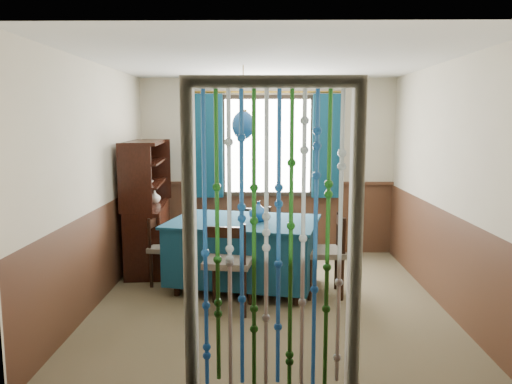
{
  "coord_description": "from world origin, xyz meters",
  "views": [
    {
      "loc": [
        -0.06,
        -5.12,
        1.9
      ],
      "look_at": [
        -0.14,
        0.35,
        1.12
      ],
      "focal_mm": 35.0,
      "sensor_mm": 36.0,
      "label": 1
    }
  ],
  "objects_px": {
    "bowl_shelf": "(145,182)",
    "sideboard": "(147,224)",
    "chair_right": "(327,253)",
    "pendant_lamp": "(243,125)",
    "chair_left": "(166,248)",
    "dining_table": "(244,249)",
    "chair_near": "(228,263)",
    "vase_table": "(259,212)",
    "vase_sideboard": "(155,196)",
    "chair_far": "(256,237)"
  },
  "relations": [
    {
      "from": "bowl_shelf",
      "to": "sideboard",
      "type": "bearing_deg",
      "value": 101.52
    },
    {
      "from": "sideboard",
      "to": "bowl_shelf",
      "type": "xyz_separation_m",
      "value": [
        0.06,
        -0.29,
        0.58
      ]
    },
    {
      "from": "chair_right",
      "to": "pendant_lamp",
      "type": "xyz_separation_m",
      "value": [
        -0.92,
        0.21,
        1.38
      ]
    },
    {
      "from": "chair_left",
      "to": "bowl_shelf",
      "type": "height_order",
      "value": "bowl_shelf"
    },
    {
      "from": "dining_table",
      "to": "chair_near",
      "type": "distance_m",
      "value": 0.72
    },
    {
      "from": "vase_table",
      "to": "vase_sideboard",
      "type": "height_order",
      "value": "vase_sideboard"
    },
    {
      "from": "chair_near",
      "to": "bowl_shelf",
      "type": "xyz_separation_m",
      "value": [
        -1.09,
        1.21,
        0.66
      ]
    },
    {
      "from": "pendant_lamp",
      "to": "bowl_shelf",
      "type": "height_order",
      "value": "pendant_lamp"
    },
    {
      "from": "chair_left",
      "to": "chair_right",
      "type": "xyz_separation_m",
      "value": [
        1.84,
        -0.35,
        0.05
      ]
    },
    {
      "from": "pendant_lamp",
      "to": "vase_sideboard",
      "type": "xyz_separation_m",
      "value": [
        -1.22,
        1.0,
        -0.94
      ]
    },
    {
      "from": "chair_left",
      "to": "vase_sideboard",
      "type": "height_order",
      "value": "vase_sideboard"
    },
    {
      "from": "dining_table",
      "to": "chair_far",
      "type": "xyz_separation_m",
      "value": [
        0.13,
        0.66,
        -0.02
      ]
    },
    {
      "from": "pendant_lamp",
      "to": "bowl_shelf",
      "type": "relative_size",
      "value": 3.61
    },
    {
      "from": "chair_far",
      "to": "pendant_lamp",
      "type": "relative_size",
      "value": 1.01
    },
    {
      "from": "pendant_lamp",
      "to": "vase_table",
      "type": "relative_size",
      "value": 3.93
    },
    {
      "from": "chair_right",
      "to": "dining_table",
      "type": "bearing_deg",
      "value": 75.68
    },
    {
      "from": "chair_near",
      "to": "chair_right",
      "type": "height_order",
      "value": "chair_near"
    },
    {
      "from": "chair_right",
      "to": "vase_table",
      "type": "bearing_deg",
      "value": 75.41
    },
    {
      "from": "chair_far",
      "to": "pendant_lamp",
      "type": "xyz_separation_m",
      "value": [
        -0.13,
        -0.66,
        1.42
      ]
    },
    {
      "from": "chair_far",
      "to": "pendant_lamp",
      "type": "bearing_deg",
      "value": 85.33
    },
    {
      "from": "chair_right",
      "to": "bowl_shelf",
      "type": "xyz_separation_m",
      "value": [
        -2.14,
        0.71,
        0.68
      ]
    },
    {
      "from": "chair_near",
      "to": "pendant_lamp",
      "type": "height_order",
      "value": "pendant_lamp"
    },
    {
      "from": "chair_right",
      "to": "vase_table",
      "type": "distance_m",
      "value": 0.87
    },
    {
      "from": "vase_table",
      "to": "bowl_shelf",
      "type": "distance_m",
      "value": 1.51
    },
    {
      "from": "chair_left",
      "to": "pendant_lamp",
      "type": "xyz_separation_m",
      "value": [
        0.92,
        -0.14,
        1.43
      ]
    },
    {
      "from": "pendant_lamp",
      "to": "bowl_shelf",
      "type": "distance_m",
      "value": 1.49
    },
    {
      "from": "chair_far",
      "to": "chair_right",
      "type": "height_order",
      "value": "chair_right"
    },
    {
      "from": "pendant_lamp",
      "to": "sideboard",
      "type": "bearing_deg",
      "value": 148.26
    },
    {
      "from": "sideboard",
      "to": "chair_right",
      "type": "bearing_deg",
      "value": -29.8
    },
    {
      "from": "chair_near",
      "to": "chair_right",
      "type": "relative_size",
      "value": 1.04
    },
    {
      "from": "chair_near",
      "to": "pendant_lamp",
      "type": "relative_size",
      "value": 1.16
    },
    {
      "from": "chair_near",
      "to": "pendant_lamp",
      "type": "bearing_deg",
      "value": 86.94
    },
    {
      "from": "dining_table",
      "to": "pendant_lamp",
      "type": "xyz_separation_m",
      "value": [
        0.0,
        -0.0,
        1.4
      ]
    },
    {
      "from": "chair_far",
      "to": "pendant_lamp",
      "type": "distance_m",
      "value": 1.57
    },
    {
      "from": "vase_table",
      "to": "vase_sideboard",
      "type": "relative_size",
      "value": 1.14
    },
    {
      "from": "chair_right",
      "to": "pendant_lamp",
      "type": "bearing_deg",
      "value": 75.68
    },
    {
      "from": "chair_near",
      "to": "vase_sideboard",
      "type": "relative_size",
      "value": 5.19
    },
    {
      "from": "chair_near",
      "to": "sideboard",
      "type": "distance_m",
      "value": 1.89
    },
    {
      "from": "chair_right",
      "to": "bowl_shelf",
      "type": "bearing_deg",
      "value": 70.35
    },
    {
      "from": "chair_left",
      "to": "chair_right",
      "type": "bearing_deg",
      "value": 88.41
    },
    {
      "from": "chair_right",
      "to": "vase_sideboard",
      "type": "relative_size",
      "value": 4.99
    },
    {
      "from": "chair_far",
      "to": "vase_sideboard",
      "type": "bearing_deg",
      "value": -7.88
    },
    {
      "from": "chair_near",
      "to": "pendant_lamp",
      "type": "distance_m",
      "value": 1.54
    },
    {
      "from": "dining_table",
      "to": "vase_table",
      "type": "bearing_deg",
      "value": -0.03
    },
    {
      "from": "pendant_lamp",
      "to": "vase_sideboard",
      "type": "height_order",
      "value": "pendant_lamp"
    },
    {
      "from": "pendant_lamp",
      "to": "chair_near",
      "type": "bearing_deg",
      "value": -100.58
    },
    {
      "from": "chair_far",
      "to": "sideboard",
      "type": "height_order",
      "value": "sideboard"
    },
    {
      "from": "chair_near",
      "to": "vase_table",
      "type": "distance_m",
      "value": 0.84
    },
    {
      "from": "chair_far",
      "to": "chair_left",
      "type": "bearing_deg",
      "value": 32.79
    },
    {
      "from": "chair_right",
      "to": "sideboard",
      "type": "relative_size",
      "value": 0.54
    }
  ]
}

